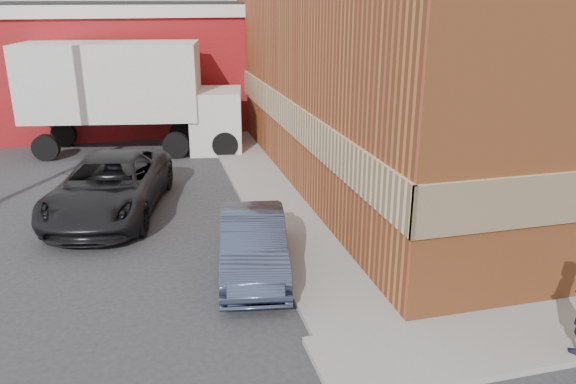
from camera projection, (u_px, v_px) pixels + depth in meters
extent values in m
plane|color=#28282B|center=(329.00, 339.00, 10.09)|extent=(90.00, 90.00, 0.00)
cube|color=#A6552A|center=(488.00, 38.00, 18.83)|extent=(14.00, 18.00, 9.00)
cube|color=#D3AE81|center=(285.00, 113.00, 17.90)|extent=(0.08, 18.16, 1.00)
cube|color=gray|center=(260.00, 182.00, 18.43)|extent=(1.80, 18.00, 0.12)
cube|color=maroon|center=(72.00, 72.00, 26.13)|extent=(16.00, 8.00, 5.00)
cube|color=silver|center=(64.00, 10.00, 25.22)|extent=(16.30, 8.30, 0.50)
cube|color=black|center=(64.00, 3.00, 25.12)|extent=(16.00, 8.00, 0.10)
imported|color=#343D57|center=(253.00, 244.00, 12.34)|extent=(2.05, 4.22, 1.33)
imported|color=black|center=(110.00, 186.00, 15.68)|extent=(3.89, 6.26, 1.61)
cube|color=silver|center=(112.00, 81.00, 21.32)|extent=(6.90, 3.73, 2.83)
cube|color=#1A622E|center=(105.00, 98.00, 20.23)|extent=(6.23, 1.14, 0.87)
cube|color=silver|center=(225.00, 120.00, 22.14)|extent=(2.36, 2.71, 2.40)
cylinder|color=black|center=(46.00, 148.00, 20.89)|extent=(1.02, 0.50, 0.98)
cylinder|color=black|center=(64.00, 134.00, 22.94)|extent=(1.02, 0.50, 0.98)
cylinder|color=black|center=(176.00, 145.00, 21.22)|extent=(1.02, 0.50, 0.98)
cylinder|color=black|center=(182.00, 132.00, 23.27)|extent=(1.02, 0.50, 0.98)
cylinder|color=black|center=(225.00, 144.00, 21.35)|extent=(1.02, 0.50, 0.98)
cylinder|color=black|center=(227.00, 131.00, 23.40)|extent=(1.02, 0.50, 0.98)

